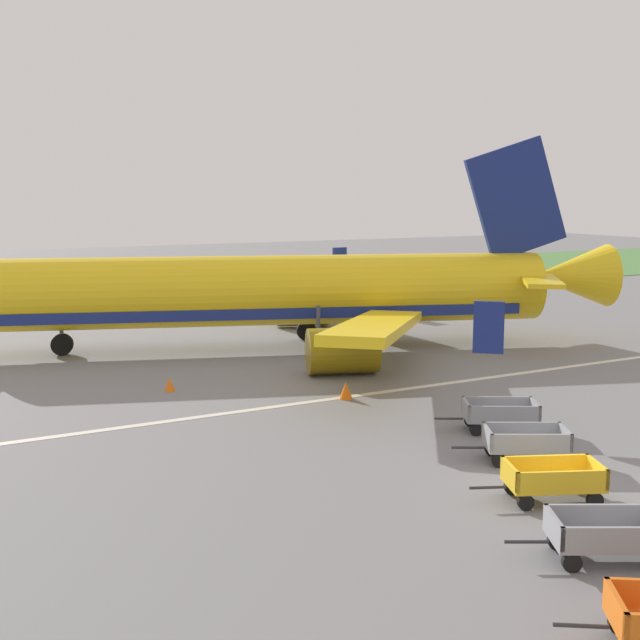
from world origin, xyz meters
TOP-DOWN VIEW (x-y plane):
  - ground_plane at (0.00, 0.00)m, footprint 220.00×220.00m
  - grass_strip at (0.00, 55.06)m, footprint 220.00×28.00m
  - apron_stripe at (0.00, 12.05)m, footprint 120.00×0.36m
  - airplane at (2.56, 22.72)m, footprint 36.61×29.78m
  - baggage_cart_second_in_row at (-2.02, -3.54)m, footprint 3.48×2.41m
  - baggage_cart_third_in_row at (-0.51, -0.32)m, footprint 3.55×2.28m
  - baggage_cart_fourth_in_row at (1.11, 2.52)m, footprint 3.47×2.42m
  - baggage_cart_far_end at (2.57, 5.41)m, footprint 3.47×2.43m
  - traffic_cone_near_plane at (-5.83, 16.46)m, footprint 0.45×0.45m
  - traffic_cone_mid_apron at (0.07, 11.83)m, footprint 0.54×0.54m

SIDE VIEW (x-z plane):
  - ground_plane at x=0.00m, z-range 0.00..0.00m
  - apron_stripe at x=0.00m, z-range 0.00..0.01m
  - grass_strip at x=0.00m, z-range 0.00..0.06m
  - traffic_cone_near_plane at x=-5.83m, z-range 0.00..0.59m
  - traffic_cone_mid_apron at x=0.07m, z-range 0.00..0.71m
  - baggage_cart_second_in_row at x=-2.02m, z-range 0.07..1.14m
  - baggage_cart_third_in_row at x=-0.51m, z-range 0.07..1.14m
  - baggage_cart_fourth_in_row at x=1.11m, z-range 0.07..1.14m
  - baggage_cart_far_end at x=2.57m, z-range 0.07..1.14m
  - airplane at x=2.56m, z-range -2.62..8.72m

